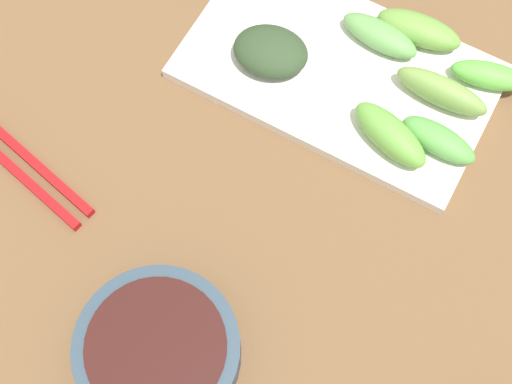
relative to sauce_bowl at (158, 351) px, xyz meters
name	(u,v)px	position (x,y,z in m)	size (l,w,h in m)	color
tabletop	(288,206)	(0.16, -0.03, -0.03)	(2.10, 2.10, 0.02)	brown
sauce_bowl	(158,351)	(0.00, 0.00, 0.00)	(0.13, 0.13, 0.04)	#304252
serving_plate	(338,72)	(0.30, -0.01, -0.02)	(0.16, 0.28, 0.01)	white
broccoli_leafy_0	(271,51)	(0.28, 0.05, 0.00)	(0.05, 0.07, 0.03)	#304629
broccoli_stalk_1	(489,75)	(0.35, -0.13, 0.00)	(0.03, 0.07, 0.02)	#62B845
broccoli_stalk_2	(419,30)	(0.36, -0.06, 0.00)	(0.03, 0.08, 0.02)	#6C9F42
broccoli_stalk_3	(442,91)	(0.31, -0.10, 0.00)	(0.02, 0.09, 0.03)	#79A24C
broccoli_stalk_4	(378,35)	(0.34, -0.03, 0.00)	(0.03, 0.08, 0.02)	#67A455
broccoli_stalk_5	(390,135)	(0.25, -0.08, 0.00)	(0.03, 0.08, 0.03)	#68A942
broccoli_stalk_7	(439,140)	(0.27, -0.12, 0.00)	(0.03, 0.07, 0.02)	#5BA54A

